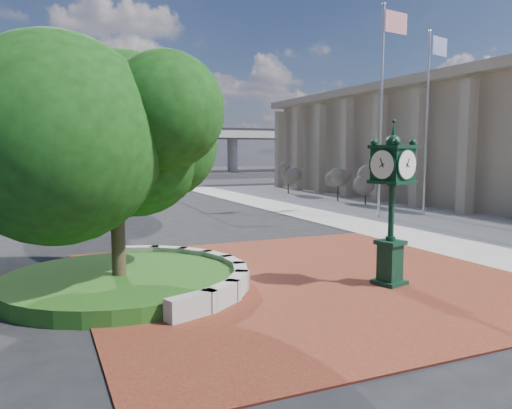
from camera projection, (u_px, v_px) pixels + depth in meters
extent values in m
plane|color=black|center=(288.00, 271.00, 15.17)|extent=(200.00, 200.00, 0.00)
cube|color=maroon|center=(304.00, 278.00, 14.26)|extent=(12.00, 12.00, 0.04)
cube|color=#9E9B93|center=(445.00, 210.00, 30.66)|extent=(20.00, 50.00, 0.04)
cube|color=#9E9B93|center=(192.00, 307.00, 10.85)|extent=(1.29, 0.76, 0.54)
cube|color=#9E9B93|center=(222.00, 296.00, 11.61)|extent=(1.20, 1.04, 0.54)
cube|color=#9E9B93|center=(237.00, 286.00, 12.52)|extent=(1.00, 1.22, 0.54)
cube|color=#9E9B93|center=(240.00, 276.00, 13.49)|extent=(0.71, 1.30, 0.54)
cube|color=#9E9B93|center=(233.00, 268.00, 14.43)|extent=(0.35, 1.25, 0.54)
cube|color=#9E9B93|center=(217.00, 262.00, 15.24)|extent=(0.71, 1.30, 0.54)
cube|color=#9E9B93|center=(195.00, 257.00, 15.87)|extent=(1.00, 1.22, 0.54)
cube|color=#9E9B93|center=(169.00, 255.00, 16.24)|extent=(1.20, 1.04, 0.54)
cube|color=#9E9B93|center=(140.00, 255.00, 16.32)|extent=(1.29, 0.76, 0.54)
cylinder|color=#1B4513|center=(120.00, 282.00, 13.16)|extent=(6.10, 6.10, 0.40)
cube|color=tan|center=(512.00, 146.00, 35.25)|extent=(15.00, 42.00, 8.00)
cube|color=black|center=(434.00, 146.00, 32.38)|extent=(0.30, 40.00, 5.50)
cube|color=#9E9B93|center=(84.00, 133.00, 78.25)|extent=(90.00, 12.00, 1.20)
cube|color=black|center=(83.00, 128.00, 78.16)|extent=(90.00, 12.00, 0.40)
cylinder|color=#9E9B93|center=(117.00, 155.00, 80.61)|extent=(1.80, 1.80, 6.00)
cylinder|color=#9E9B93|center=(232.00, 155.00, 88.59)|extent=(1.80, 1.80, 6.00)
cylinder|color=#38281C|center=(119.00, 249.00, 13.06)|extent=(0.36, 0.36, 2.17)
sphere|color=black|center=(116.00, 148.00, 12.78)|extent=(5.20, 5.20, 5.20)
cylinder|color=#38281C|center=(91.00, 196.00, 29.87)|extent=(0.36, 0.36, 1.92)
sphere|color=black|center=(90.00, 158.00, 29.63)|extent=(4.40, 4.40, 4.40)
cube|color=black|center=(389.00, 283.00, 13.57)|extent=(0.91, 0.91, 0.15)
cube|color=black|center=(390.00, 262.00, 13.51)|extent=(0.62, 0.62, 1.02)
cube|color=black|center=(390.00, 242.00, 13.45)|extent=(0.79, 0.79, 0.11)
cylinder|color=black|center=(391.00, 211.00, 13.36)|extent=(0.16, 0.16, 1.58)
cube|color=black|center=(393.00, 164.00, 13.23)|extent=(1.02, 1.02, 0.83)
cylinder|color=white|center=(407.00, 165.00, 12.89)|extent=(0.73, 0.25, 0.74)
cylinder|color=white|center=(379.00, 164.00, 13.57)|extent=(0.73, 0.25, 0.74)
cylinder|color=white|center=(382.00, 165.00, 12.96)|extent=(0.25, 0.73, 0.74)
cylinder|color=white|center=(402.00, 164.00, 13.50)|extent=(0.25, 0.73, 0.74)
sphere|color=black|center=(393.00, 143.00, 13.17)|extent=(0.41, 0.41, 0.41)
cone|color=black|center=(394.00, 131.00, 13.13)|extent=(0.17, 0.17, 0.46)
imported|color=#59130C|center=(113.00, 181.00, 47.41)|extent=(3.29, 5.27, 1.67)
cylinder|color=silver|center=(381.00, 114.00, 26.80)|extent=(0.14, 0.14, 11.28)
sphere|color=silver|center=(384.00, 4.00, 26.19)|extent=(0.20, 0.20, 0.20)
plane|color=red|center=(397.00, 22.00, 26.62)|extent=(1.67, 0.29, 1.69)
cylinder|color=silver|center=(427.00, 126.00, 27.75)|extent=(0.12, 0.12, 10.13)
sphere|color=silver|center=(430.00, 31.00, 27.20)|extent=(0.18, 0.18, 0.18)
plane|color=navy|center=(440.00, 46.00, 27.59)|extent=(1.45, 0.45, 1.52)
cylinder|color=slate|center=(165.00, 142.00, 40.72)|extent=(0.16, 0.16, 8.78)
cube|color=slate|center=(175.00, 88.00, 40.34)|extent=(1.72, 0.68, 0.12)
cube|color=slate|center=(185.00, 89.00, 40.43)|extent=(0.54, 0.38, 0.15)
cylinder|color=slate|center=(93.00, 140.00, 50.09)|extent=(0.17, 0.17, 9.47)
cube|color=slate|center=(101.00, 93.00, 49.74)|extent=(1.87, 0.63, 0.13)
cube|color=slate|center=(110.00, 94.00, 49.89)|extent=(0.58, 0.39, 0.16)
cylinder|color=#38281C|center=(365.00, 196.00, 33.90)|extent=(0.10, 0.10, 1.20)
sphere|color=#9D4E79|center=(366.00, 182.00, 33.80)|extent=(1.20, 1.20, 1.20)
cylinder|color=#38281C|center=(338.00, 193.00, 36.20)|extent=(0.10, 0.10, 1.20)
sphere|color=#9D4E79|center=(338.00, 180.00, 36.10)|extent=(1.20, 1.20, 1.20)
cylinder|color=#38281C|center=(288.00, 187.00, 42.64)|extent=(0.10, 0.10, 1.20)
sphere|color=#9D4E79|center=(288.00, 175.00, 42.53)|extent=(1.20, 1.20, 1.20)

